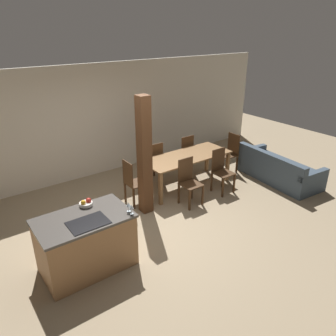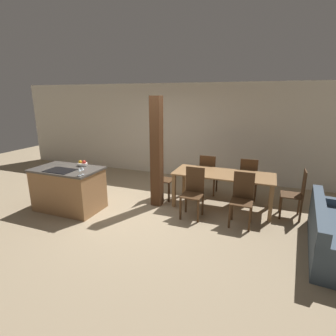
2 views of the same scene
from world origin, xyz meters
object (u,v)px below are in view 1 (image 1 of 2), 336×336
at_px(dining_table, 187,159).
at_px(timber_post, 144,157).
at_px(couch, 278,170).
at_px(wine_glass_middle, 128,205).
at_px(dining_chair_near_right, 221,170).
at_px(fruit_bowl, 86,203).
at_px(dining_chair_far_left, 154,162).
at_px(wine_glass_near, 131,207).
at_px(dining_chair_near_left, 189,181).
at_px(dining_chair_foot_end, 230,152).
at_px(dining_chair_far_right, 185,153).
at_px(dining_chair_head_end, 133,182).
at_px(kitchen_island, 86,243).

bearing_deg(dining_table, timber_post, -164.21).
xyz_separation_m(dining_table, couch, (2.00, -1.07, -0.41)).
xyz_separation_m(wine_glass_middle, dining_chair_near_right, (2.87, 0.89, -0.51)).
relative_size(fruit_bowl, dining_chair_far_left, 0.21).
height_order(wine_glass_middle, timber_post, timber_post).
distance_m(wine_glass_near, timber_post, 1.62).
bearing_deg(dining_chair_near_left, dining_table, 53.96).
bearing_deg(dining_chair_foot_end, fruit_bowl, -76.90).
bearing_deg(dining_chair_near_left, wine_glass_middle, -155.12).
height_order(fruit_bowl, dining_chair_far_left, fruit_bowl).
xyz_separation_m(dining_chair_foot_end, couch, (0.57, -1.07, -0.26)).
relative_size(dining_chair_far_right, dining_chair_head_end, 1.00).
bearing_deg(wine_glass_middle, kitchen_island, 157.12).
bearing_deg(dining_chair_far_left, dining_chair_near_right, 126.04).
height_order(wine_glass_near, dining_table, wine_glass_near).
height_order(wine_glass_middle, dining_table, wine_glass_middle).
bearing_deg(wine_glass_near, kitchen_island, 150.74).
bearing_deg(timber_post, dining_chair_far_right, 29.36).
xyz_separation_m(kitchen_island, dining_chair_foot_end, (4.45, 1.28, 0.06)).
bearing_deg(wine_glass_near, dining_table, 34.16).
distance_m(wine_glass_middle, dining_chair_foot_end, 4.16).
bearing_deg(dining_table, dining_chair_near_right, -53.96).
bearing_deg(dining_chair_far_right, dining_chair_head_end, 18.86).
distance_m(dining_chair_far_left, dining_chair_head_end, 1.16).
relative_size(fruit_bowl, dining_chair_head_end, 0.21).
xyz_separation_m(dining_table, timber_post, (-1.37, -0.39, 0.51)).
bearing_deg(wine_glass_near, dining_chair_far_left, 49.76).
height_order(dining_chair_near_right, dining_chair_far_right, same).
xyz_separation_m(wine_glass_near, dining_chair_near_left, (1.93, 0.98, -0.51)).
bearing_deg(dining_chair_foot_end, dining_chair_head_end, -90.00).
xyz_separation_m(wine_glass_near, dining_table, (2.40, 1.63, -0.36)).
height_order(fruit_bowl, wine_glass_middle, wine_glass_middle).
relative_size(kitchen_island, dining_chair_near_right, 1.40).
distance_m(kitchen_island, dining_chair_near_left, 2.62).
relative_size(wine_glass_near, dining_chair_foot_end, 0.16).
height_order(dining_table, dining_chair_far_right, dining_chair_far_right).
height_order(fruit_bowl, wine_glass_near, wine_glass_near).
distance_m(kitchen_island, wine_glass_middle, 0.88).
height_order(kitchen_island, couch, kitchen_island).
xyz_separation_m(wine_glass_near, dining_chair_far_left, (1.93, 2.28, -0.51)).
relative_size(dining_table, dining_chair_near_left, 2.12).
xyz_separation_m(wine_glass_middle, dining_chair_far_left, (1.93, 2.19, -0.51)).
relative_size(wine_glass_middle, dining_chair_near_right, 0.16).
height_order(fruit_bowl, dining_chair_near_left, fruit_bowl).
bearing_deg(wine_glass_near, dining_chair_far_right, 38.42).
bearing_deg(wine_glass_near, dining_chair_head_end, 59.18).
relative_size(wine_glass_middle, dining_chair_far_left, 0.16).
bearing_deg(dining_chair_far_left, wine_glass_middle, 48.67).
bearing_deg(dining_chair_far_left, dining_chair_far_right, -180.00).
bearing_deg(fruit_bowl, couch, -0.88).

